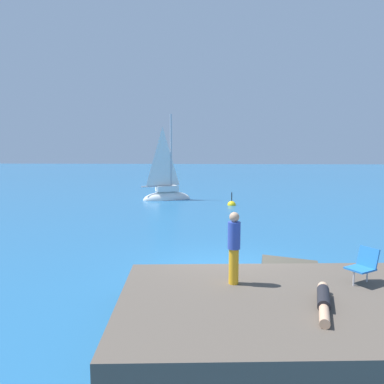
{
  "coord_description": "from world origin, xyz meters",
  "views": [
    {
      "loc": [
        -0.37,
        -11.25,
        3.69
      ],
      "look_at": [
        -1.58,
        12.3,
        0.97
      ],
      "focal_mm": 35.16,
      "sensor_mm": 36.0,
      "label": 1
    }
  ],
  "objects_px": {
    "sailboat_near": "(167,195)",
    "marker_buoy": "(232,205)",
    "person_sunbather": "(324,301)",
    "person_standing": "(234,246)",
    "beach_chair": "(364,264)"
  },
  "relations": [
    {
      "from": "person_standing",
      "to": "marker_buoy",
      "type": "relative_size",
      "value": 1.43
    },
    {
      "from": "person_sunbather",
      "to": "marker_buoy",
      "type": "bearing_deg",
      "value": -162.27
    },
    {
      "from": "sailboat_near",
      "to": "marker_buoy",
      "type": "bearing_deg",
      "value": -51.35
    },
    {
      "from": "beach_chair",
      "to": "sailboat_near",
      "type": "bearing_deg",
      "value": -103.69
    },
    {
      "from": "person_sunbather",
      "to": "beach_chair",
      "type": "relative_size",
      "value": 2.16
    },
    {
      "from": "person_standing",
      "to": "beach_chair",
      "type": "xyz_separation_m",
      "value": [
        2.9,
        0.18,
        -0.42
      ]
    },
    {
      "from": "sailboat_near",
      "to": "marker_buoy",
      "type": "relative_size",
      "value": 5.98
    },
    {
      "from": "person_standing",
      "to": "marker_buoy",
      "type": "xyz_separation_m",
      "value": [
        0.84,
        16.35,
        -1.55
      ]
    },
    {
      "from": "sailboat_near",
      "to": "beach_chair",
      "type": "xyz_separation_m",
      "value": [
        6.65,
        -18.69,
        0.77
      ]
    },
    {
      "from": "sailboat_near",
      "to": "person_sunbather",
      "type": "relative_size",
      "value": 3.91
    },
    {
      "from": "marker_buoy",
      "to": "beach_chair",
      "type": "bearing_deg",
      "value": -82.72
    },
    {
      "from": "person_sunbather",
      "to": "person_standing",
      "type": "distance_m",
      "value": 2.14
    },
    {
      "from": "person_standing",
      "to": "person_sunbather",
      "type": "bearing_deg",
      "value": -1.5
    },
    {
      "from": "beach_chair",
      "to": "person_sunbather",
      "type": "bearing_deg",
      "value": 13.32
    },
    {
      "from": "marker_buoy",
      "to": "person_standing",
      "type": "bearing_deg",
      "value": -92.94
    }
  ]
}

